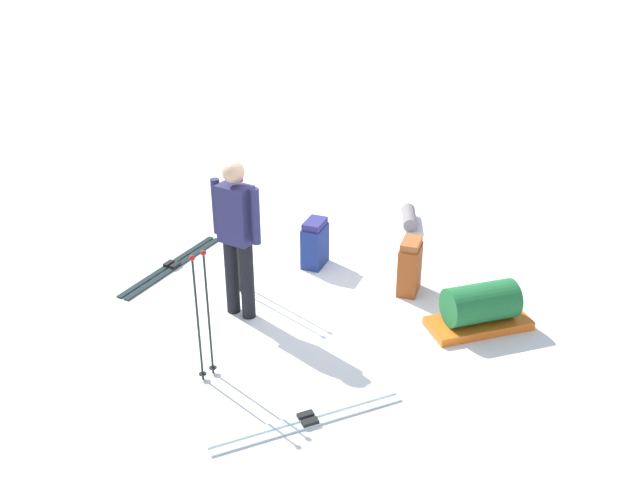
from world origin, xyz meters
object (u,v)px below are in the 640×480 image
object	(u,v)px
ski_pair_far	(308,420)
backpack_large_dark	(315,243)
skier_standing	(237,232)
sleeping_mat_rolled	(409,217)
ski_poles_planted_far	(203,310)
ski_poles_planted_near	(240,230)
gear_sled	(480,308)
ski_pair_near	(172,266)
backpack_bright	(410,267)

from	to	relation	value
ski_pair_far	backpack_large_dark	bearing A→B (deg)	-123.26
skier_standing	sleeping_mat_rolled	world-z (taller)	skier_standing
ski_pair_far	sleeping_mat_rolled	bearing A→B (deg)	-140.59
sleeping_mat_rolled	backpack_large_dark	bearing A→B (deg)	10.51
skier_standing	sleeping_mat_rolled	xyz separation A→B (m)	(-2.92, -0.82, -0.86)
skier_standing	ski_poles_planted_far	distance (m)	1.12
ski_poles_planted_near	gear_sled	size ratio (longest dim) A/B	1.18
ski_poles_planted_near	ski_poles_planted_far	size ratio (longest dim) A/B	1.04
ski_pair_far	ski_poles_planted_far	distance (m)	1.31
ski_pair_far	ski_pair_near	bearing A→B (deg)	-91.12
ski_poles_planted_far	gear_sled	bearing A→B (deg)	164.72
skier_standing	sleeping_mat_rolled	distance (m)	3.15
backpack_bright	gear_sled	xyz separation A→B (m)	(-0.14, 0.95, -0.08)
backpack_large_dark	backpack_bright	bearing A→B (deg)	116.84
ski_pair_far	skier_standing	bearing A→B (deg)	-99.17
ski_pair_near	ski_pair_far	size ratio (longest dim) A/B	0.91
backpack_large_dark	sleeping_mat_rolled	size ratio (longest dim) A/B	1.05
ski_poles_planted_near	gear_sled	xyz separation A→B (m)	(-1.68, 1.97, -0.51)
ski_poles_planted_near	backpack_bright	bearing A→B (deg)	146.51
ski_poles_planted_near	sleeping_mat_rolled	bearing A→B (deg)	-171.87
ski_pair_near	skier_standing	bearing A→B (deg)	99.58
ski_poles_planted_far	gear_sled	xyz separation A→B (m)	(-2.67, 0.73, -0.48)
skier_standing	backpack_bright	world-z (taller)	skier_standing
skier_standing	backpack_bright	size ratio (longest dim) A/B	2.69
backpack_large_dark	gear_sled	size ratio (longest dim) A/B	0.51
ski_poles_planted_far	sleeping_mat_rolled	size ratio (longest dim) A/B	2.32
backpack_large_dark	backpack_bright	xyz separation A→B (m)	(-0.55, 1.09, 0.03)
backpack_bright	sleeping_mat_rolled	xyz separation A→B (m)	(-1.14, -1.40, -0.22)
skier_standing	ski_pair_far	world-z (taller)	skier_standing
backpack_bright	ski_poles_planted_near	size ratio (longest dim) A/B	0.48
backpack_large_dark	backpack_bright	distance (m)	1.22
skier_standing	ski_poles_planted_near	xyz separation A→B (m)	(-0.24, -0.44, -0.22)
gear_sled	ski_pair_near	bearing A→B (deg)	-53.37
backpack_bright	ski_poles_planted_near	distance (m)	1.89
skier_standing	ski_pair_far	size ratio (longest dim) A/B	0.99
backpack_large_dark	ski_poles_planted_far	size ratio (longest dim) A/B	0.45
backpack_large_dark	sleeping_mat_rolled	xyz separation A→B (m)	(-1.69, -0.31, -0.19)
gear_sled	ski_pair_far	bearing A→B (deg)	7.44
backpack_large_dark	ski_pair_near	bearing A→B (deg)	-30.52
backpack_bright	ski_poles_planted_far	distance (m)	2.57
ski_poles_planted_near	gear_sled	bearing A→B (deg)	130.49
ski_pair_near	gear_sled	bearing A→B (deg)	126.63
ski_pair_near	backpack_large_dark	distance (m)	1.72
ski_pair_near	ski_poles_planted_near	size ratio (longest dim) A/B	1.18
ski_pair_far	backpack_large_dark	distance (m)	2.80
ski_pair_far	backpack_bright	bearing A→B (deg)	-149.13
skier_standing	backpack_large_dark	bearing A→B (deg)	-157.56
backpack_large_dark	sleeping_mat_rolled	world-z (taller)	backpack_large_dark
ski_poles_planted_near	sleeping_mat_rolled	xyz separation A→B (m)	(-2.67, -0.38, -0.64)
ski_pair_near	ski_pair_far	distance (m)	3.19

